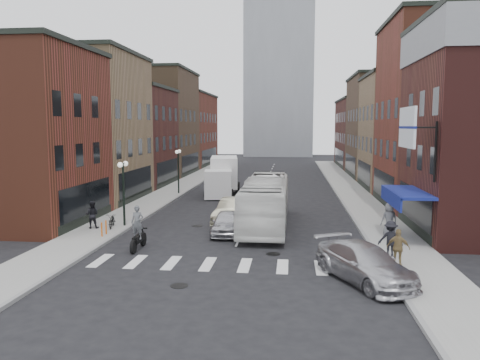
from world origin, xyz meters
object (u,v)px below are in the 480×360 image
ped_right_b (398,248)px  box_truck (223,176)px  parked_bicycle (112,220)px  ped_right_c (389,219)px  streetlamp_far (178,163)px  bike_rack (104,228)px  sedan_left_near (227,223)px  curb_car (365,263)px  streetlamp_near (123,181)px  billboard_sign (409,129)px  sedan_left_far (234,211)px  ped_left_solo (92,215)px  motorcycle_rider (138,229)px  transit_bus (266,202)px  ped_right_a (390,239)px

ped_right_b → box_truck: bearing=-44.2°
parked_bicycle → ped_right_c: (16.25, -0.39, 0.50)m
streetlamp_far → bike_rack: bearing=-90.7°
box_truck → sedan_left_near: box_truck is taller
box_truck → curb_car: size_ratio=1.56×
streetlamp_near → parked_bicycle: (-0.54, -0.63, -2.33)m
bike_rack → sedan_left_near: sedan_left_near is taller
billboard_sign → sedan_left_far: 12.11m
billboard_sign → parked_bicycle: bearing=170.2°
sedan_left_far → curb_car: (6.63, -10.65, -0.07)m
streetlamp_far → billboard_sign: bearing=-47.6°
streetlamp_far → ped_right_c: (15.71, -15.02, -1.83)m
bike_rack → box_truck: size_ratio=0.10×
streetlamp_near → streetlamp_far: size_ratio=1.00×
curb_car → ped_right_b: bearing=18.6°
streetlamp_far → sedan_left_far: 13.85m
billboard_sign → ped_left_solo: 18.53m
ped_right_c → ped_left_solo: bearing=-12.9°
ped_left_solo → streetlamp_far: bearing=-102.9°
bike_rack → parked_bicycle: bearing=99.3°
motorcycle_rider → sedan_left_far: (4.07, 6.95, -0.26)m
box_truck → motorcycle_rider: 19.63m
billboard_sign → ped_left_solo: size_ratio=2.24×
streetlamp_far → box_truck: size_ratio=0.51×
billboard_sign → sedan_left_far: billboard_sign is taller
box_truck → motorcycle_rider: size_ratio=3.51×
transit_bus → ped_left_solo: (-10.30, -2.38, -0.57)m
ped_right_c → transit_bus: bearing=-31.7°
streetlamp_far → ped_left_solo: streetlamp_far is taller
transit_bus → billboard_sign: bearing=-33.6°
billboard_sign → streetlamp_far: 23.92m
ped_right_b → sedan_left_near: bearing=-16.2°
bike_rack → curb_car: curb_car is taller
transit_bus → sedan_left_near: size_ratio=2.80×
streetlamp_far → parked_bicycle: size_ratio=2.50×
ped_right_a → sedan_left_far: bearing=-31.7°
sedan_left_near → motorcycle_rider: bearing=-136.5°
motorcycle_rider → curb_car: (10.70, -3.69, -0.32)m
streetlamp_far → bike_rack: 16.87m
ped_right_b → ped_right_c: ped_right_c is taller
transit_bus → parked_bicycle: (-9.20, -2.04, -0.97)m
motorcycle_rider → ped_right_c: motorcycle_rider is taller
parked_bicycle → ped_right_a: (15.43, -4.78, 0.43)m
ped_left_solo → sedan_left_far: bearing=-166.8°
box_truck → ped_right_a: (10.92, -20.03, -0.66)m
streetlamp_far → streetlamp_near: bearing=-90.0°
streetlamp_near → streetlamp_far: bearing=90.0°
sedan_left_near → ped_right_b: size_ratio=2.37×
transit_bus → bike_rack: bearing=-155.0°
ped_left_solo → curb_car: bearing=146.1°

